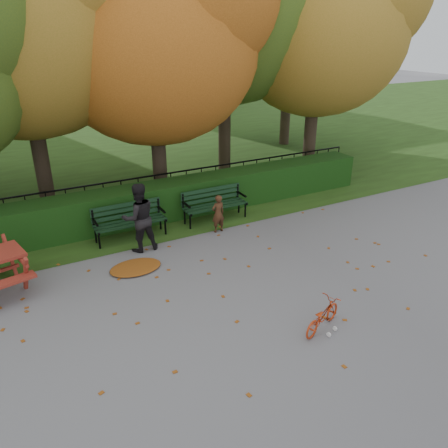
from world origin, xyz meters
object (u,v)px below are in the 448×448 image
adult (139,218)px  child (218,214)px  bicycle (322,316)px  bench_right (214,202)px  bench_left (129,218)px  tree_b (31,6)px  tree_e (332,22)px  tree_g (301,16)px  tree_c (166,31)px

adult → child: bearing=-179.7°
child → bicycle: size_ratio=0.97×
bench_right → bench_left: bearing=180.0°
tree_b → bicycle: size_ratio=8.45×
tree_e → bench_left: size_ratio=4.53×
tree_g → child: bearing=-137.7°
tree_g → bicycle: bearing=-124.6°
tree_b → child: 7.02m
bench_left → child: 2.26m
bench_left → bench_right: same height
child → bicycle: 4.50m
tree_e → adult: tree_e is taller
bicycle → adult: bearing=2.1°
tree_g → bench_right: (-7.23, -6.06, -4.85)m
tree_c → child: (-0.01, -3.03, -4.32)m
tree_e → bench_right: (-5.42, -2.07, -4.56)m
adult → tree_c: bearing=-125.2°
tree_e → tree_g: size_ratio=0.95×
adult → bicycle: size_ratio=1.61×
tree_e → adult: 9.33m
bench_right → child: bearing=-109.4°
tree_e → tree_g: 4.39m
child → adult: (-2.11, -0.03, 0.33)m
bench_right → adult: size_ratio=1.07×
bicycle → bench_left: bearing=-0.8°
tree_c → child: 5.27m
bench_right → adult: 2.53m
tree_c → bicycle: bearing=-92.3°
tree_b → adult: (1.16, -3.85, -4.56)m
adult → bench_left: bearing=-89.1°
tree_b → adult: tree_b is taller
tree_b → bench_right: (3.54, -3.04, -4.88)m
tree_e → bench_right: 7.38m
tree_e → bicycle: tree_e is taller
tree_c → bench_right: tree_c is taller
tree_c → bench_right: size_ratio=4.44×
bicycle → tree_c: bearing=-22.4°
bench_right → bicycle: bench_right is taller
bench_left → bicycle: bench_left is taller
tree_g → adult: (-9.61, -6.86, -4.53)m
tree_e → tree_g: bearing=65.6°
tree_b → tree_g: 11.19m
tree_g → bench_left: bearing=-147.8°
tree_c → tree_g: 8.43m
tree_e → bench_right: tree_e is taller
tree_g → bench_right: bearing=-140.0°
tree_c → child: size_ratio=7.91×
child → tree_e: bearing=-156.5°
bench_left → adult: size_ratio=1.07×
bench_left → tree_c: bearing=46.6°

